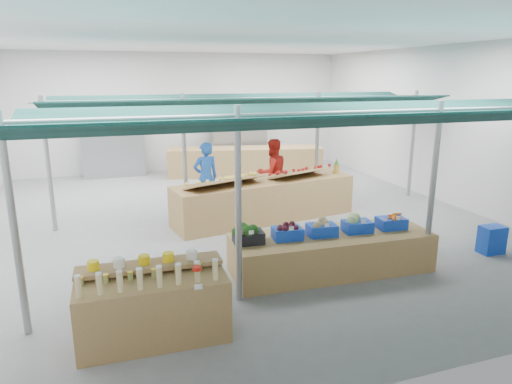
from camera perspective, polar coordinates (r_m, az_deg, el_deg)
floor at (r=11.16m, az=-3.10°, el=-3.40°), size 13.00×13.00×0.00m
hall at (r=12.05m, az=-5.16°, el=10.71°), size 13.00×13.00×13.00m
pole_grid at (r=9.36m, az=4.12°, el=4.55°), size 10.00×4.60×3.00m
awnings at (r=9.25m, az=4.23°, el=10.47°), size 9.50×7.08×0.30m
back_shelving_left at (r=16.43m, az=-17.43°, el=5.30°), size 2.00×0.50×2.00m
back_shelving_right at (r=17.12m, az=-2.15°, el=6.29°), size 2.00×0.50×2.00m
bottle_shelf at (r=6.35m, az=-12.73°, el=-13.59°), size 1.95×1.20×1.13m
veg_counter at (r=8.29m, az=9.36°, el=-7.47°), size 3.59×1.34×0.69m
fruit_counter at (r=11.00m, az=1.14°, el=-1.03°), size 4.61×1.79×0.96m
far_counter at (r=16.04m, az=-1.37°, el=3.87°), size 5.44×2.17×0.96m
crate_stack at (r=10.12m, az=27.37°, el=-5.30°), size 0.47×0.33×0.55m
vendor_left at (r=11.60m, az=-6.29°, el=1.82°), size 0.72×0.53×1.80m
vendor_right at (r=12.11m, az=2.05°, el=2.43°), size 0.97×0.81×1.80m
crate_broccoli at (r=7.61m, az=-0.96°, el=-5.25°), size 0.53×0.42×0.35m
crate_beets at (r=7.81m, az=3.94°, el=-4.94°), size 0.53×0.42×0.29m
crate_celeriac at (r=8.04m, az=8.23°, el=-4.41°), size 0.53×0.42×0.31m
crate_cabbage at (r=8.34m, az=12.57°, el=-3.83°), size 0.53×0.42×0.35m
crate_carrots at (r=8.69m, az=16.55°, el=-3.66°), size 0.53×0.42×0.29m
sparrow at (r=7.43m, az=-1.89°, el=-5.02°), size 0.12×0.09×0.11m
pole_ribbon at (r=5.73m, az=-7.38°, el=-9.65°), size 0.12×0.12×0.28m
apple_heap_yellow at (r=10.28m, az=-3.76°, el=1.56°), size 2.02×1.28×0.27m
apple_heap_red at (r=11.22m, az=5.48°, el=2.62°), size 1.65×1.15×0.27m
pineapple at (r=11.87m, az=10.02°, el=3.18°), size 0.14×0.14×0.39m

